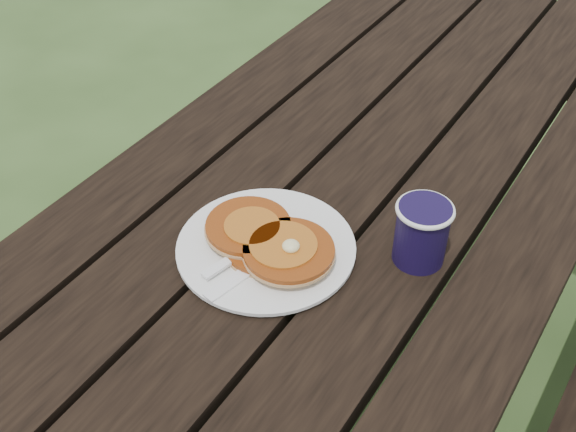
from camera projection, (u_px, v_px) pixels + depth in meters
The scene contains 7 objects.
ground at pixel (337, 420), 1.72m from camera, with size 60.00×60.00×0.00m, color #314A1F.
picnic_table at pixel (345, 319), 1.48m from camera, with size 1.36×1.80×0.75m.
plate at pixel (266, 248), 1.08m from camera, with size 0.26×0.26×0.01m, color white.
pancake_stack at pixel (269, 241), 1.06m from camera, with size 0.21×0.14×0.04m.
knife at pixel (255, 266), 1.04m from camera, with size 0.02×0.18×0.01m, color white.
fork at pixel (233, 258), 1.04m from camera, with size 0.03×0.16×0.01m, color white, non-canonical shape.
coffee_cup at pixel (422, 230), 1.03m from camera, with size 0.08×0.08×0.10m.
Camera 1 is at (0.43, -0.88, 1.50)m, focal length 45.00 mm.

